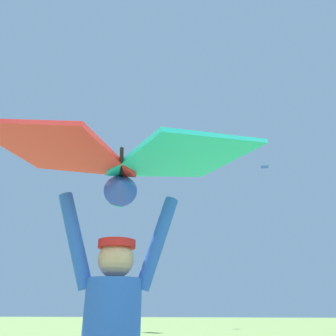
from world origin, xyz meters
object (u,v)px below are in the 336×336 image
at_px(held_stunt_kite, 122,161).
at_px(distant_kite_blue_low_left, 265,167).
at_px(distant_kite_red_high_right, 163,148).
at_px(distant_kite_teal_mid_left, 119,199).
at_px(marker_flag, 110,287).

xyz_separation_m(held_stunt_kite, distant_kite_blue_low_left, (5.69, 27.80, 11.80)).
relative_size(distant_kite_red_high_right, distant_kite_teal_mid_left, 0.42).
distance_m(held_stunt_kite, distant_kite_red_high_right, 30.65).
relative_size(held_stunt_kite, distant_kite_blue_low_left, 1.96).
relative_size(held_stunt_kite, marker_flag, 0.92).
height_order(distant_kite_blue_low_left, distant_kite_red_high_right, distant_kite_red_high_right).
bearing_deg(marker_flag, distant_kite_red_high_right, 94.98).
xyz_separation_m(distant_kite_red_high_right, marker_flag, (1.67, -19.20, -14.43)).
bearing_deg(marker_flag, distant_kite_teal_mid_left, 107.17).
xyz_separation_m(held_stunt_kite, distant_kite_teal_mid_left, (-6.48, 20.46, 6.68)).
height_order(distant_kite_red_high_right, distant_kite_teal_mid_left, distant_kite_red_high_right).
distance_m(distant_kite_blue_low_left, distant_kite_red_high_right, 10.21).
distance_m(distant_kite_blue_low_left, marker_flag, 24.89).
height_order(distant_kite_teal_mid_left, marker_flag, distant_kite_teal_mid_left).
relative_size(distant_kite_teal_mid_left, marker_flag, 0.59).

